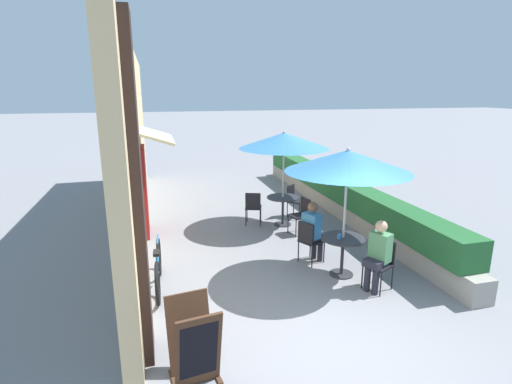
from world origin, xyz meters
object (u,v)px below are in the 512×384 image
at_px(seated_patron_near_right, 378,253).
at_px(seated_patron_near_left, 313,229).
at_px(patio_umbrella_near, 348,161).
at_px(cafe_chair_near_left, 309,239).
at_px(menu_board, 194,342).
at_px(patio_table_near, 343,247).
at_px(bicycle_leaning, 158,269).
at_px(coffee_cup_near, 339,237).
at_px(patio_table_mid, 283,204).
at_px(cafe_chair_mid_back, 294,198).
at_px(patio_umbrella_mid, 284,141).
at_px(cafe_chair_mid_right, 301,213).
at_px(cafe_chair_near_right, 381,260).
at_px(cafe_chair_mid_left, 253,206).

bearing_deg(seated_patron_near_right, seated_patron_near_left, -2.71).
height_order(patio_umbrella_near, cafe_chair_near_left, patio_umbrella_near).
height_order(patio_umbrella_near, seated_patron_near_right, patio_umbrella_near).
height_order(cafe_chair_near_left, menu_board, menu_board).
relative_size(patio_table_near, patio_umbrella_near, 0.34).
relative_size(bicycle_leaning, menu_board, 1.79).
xyz_separation_m(patio_umbrella_near, menu_board, (-2.95, -2.08, -1.67)).
relative_size(seated_patron_near_left, coffee_cup_near, 13.89).
bearing_deg(patio_table_mid, patio_umbrella_near, -86.82).
height_order(seated_patron_near_right, cafe_chair_mid_back, seated_patron_near_right).
height_order(patio_table_mid, menu_board, menu_board).
distance_m(cafe_chair_near_left, patio_umbrella_mid, 2.88).
bearing_deg(seated_patron_near_left, cafe_chair_mid_back, 140.49).
height_order(cafe_chair_near_left, cafe_chair_mid_right, same).
height_order(cafe_chair_near_right, patio_umbrella_mid, patio_umbrella_mid).
bearing_deg(menu_board, patio_umbrella_mid, 51.88).
height_order(cafe_chair_near_left, cafe_chair_near_right, same).
bearing_deg(cafe_chair_mid_right, cafe_chair_mid_back, -24.15).
xyz_separation_m(patio_table_near, seated_patron_near_left, (-0.31, 0.68, 0.14)).
height_order(seated_patron_near_left, menu_board, seated_patron_near_left).
height_order(patio_table_near, patio_umbrella_near, patio_umbrella_near).
bearing_deg(seated_patron_near_left, cafe_chair_near_right, 1.58).
height_order(cafe_chair_near_right, patio_table_mid, cafe_chair_near_right).
xyz_separation_m(patio_table_mid, cafe_chair_mid_left, (-0.73, 0.16, -0.03)).
height_order(seated_patron_near_left, cafe_chair_mid_back, seated_patron_near_left).
relative_size(cafe_chair_near_right, coffee_cup_near, 9.67).
bearing_deg(seated_patron_near_left, cafe_chair_mid_right, 140.15).
relative_size(patio_umbrella_mid, cafe_chair_mid_right, 2.75).
distance_m(cafe_chair_near_left, coffee_cup_near, 0.78).
distance_m(patio_umbrella_near, cafe_chair_near_left, 1.80).
height_order(cafe_chair_near_right, cafe_chair_mid_left, same).
xyz_separation_m(seated_patron_near_left, cafe_chair_mid_back, (0.64, 2.86, -0.17)).
bearing_deg(patio_table_near, cafe_chair_mid_back, 84.54).
distance_m(seated_patron_near_right, cafe_chair_mid_back, 4.22).
bearing_deg(menu_board, cafe_chair_near_right, 14.03).
bearing_deg(cafe_chair_mid_left, coffee_cup_near, -57.86).
xyz_separation_m(cafe_chair_near_left, cafe_chair_near_right, (0.81, -1.26, 0.00)).
bearing_deg(patio_umbrella_near, coffee_cup_near, -158.36).
xyz_separation_m(cafe_chair_near_left, seated_patron_near_left, (0.10, 0.05, 0.17)).
distance_m(patio_table_near, seated_patron_near_left, 0.76).
relative_size(cafe_chair_near_left, patio_umbrella_mid, 0.36).
relative_size(patio_table_near, patio_umbrella_mid, 0.34).
distance_m(patio_umbrella_near, menu_board, 3.98).
relative_size(patio_umbrella_near, coffee_cup_near, 26.57).
relative_size(coffee_cup_near, patio_table_mid, 0.11).
xyz_separation_m(patio_table_near, menu_board, (-2.95, -2.08, -0.06)).
distance_m(cafe_chair_near_left, bicycle_leaning, 2.92).
bearing_deg(cafe_chair_mid_left, cafe_chair_mid_right, -24.15).
relative_size(patio_table_near, cafe_chair_mid_left, 0.93).
distance_m(patio_umbrella_near, coffee_cup_near, 1.38).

